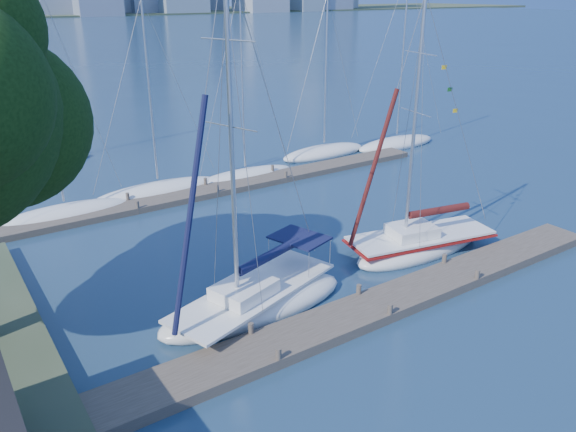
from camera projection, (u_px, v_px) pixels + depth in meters
ground at (373, 312)px, 21.97m from camera, size 700.00×700.00×0.00m
near_dock at (373, 308)px, 21.89m from camera, size 26.00×2.00×0.40m
far_dock at (226, 188)px, 35.26m from camera, size 30.00×1.80×0.36m
sailboat_navy at (254, 287)px, 21.62m from camera, size 8.43×4.95×13.47m
sailboat_maroon at (421, 232)px, 26.75m from camera, size 7.98×3.97×12.18m
bg_boat_0 at (66, 213)px, 31.04m from camera, size 7.61×3.97×13.78m
bg_boat_1 at (159, 190)px, 34.59m from camera, size 8.33×3.09×11.67m
bg_boat_2 at (245, 175)px, 37.48m from camera, size 7.26×2.69×12.45m
bg_boat_4 at (324, 152)px, 42.70m from camera, size 7.53×3.04×11.93m
bg_boat_5 at (396, 143)px, 45.13m from camera, size 7.98×4.85×13.71m
bg_boat_6 at (34, 161)px, 40.49m from camera, size 8.08×2.83×13.40m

